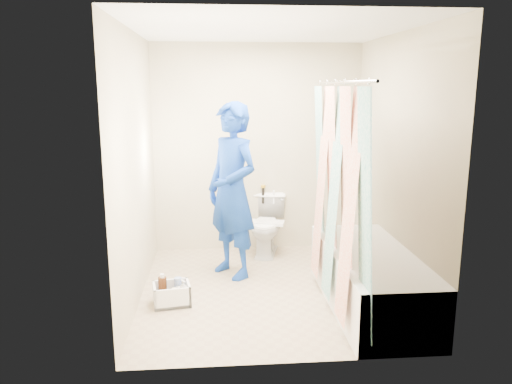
{
  "coord_description": "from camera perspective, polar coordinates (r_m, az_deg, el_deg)",
  "views": [
    {
      "loc": [
        -0.5,
        -4.47,
        1.92
      ],
      "look_at": [
        -0.1,
        0.25,
        0.91
      ],
      "focal_mm": 35.0,
      "sensor_mm": 36.0,
      "label": 1
    }
  ],
  "objects": [
    {
      "name": "toilet",
      "position": [
        5.8,
        1.26,
        -3.8
      ],
      "size": [
        0.53,
        0.74,
        0.68
      ],
      "primitive_type": "imported",
      "rotation": [
        0.0,
        0.0,
        -0.24
      ],
      "color": "silver",
      "rests_on": "ground"
    },
    {
      "name": "wall_right",
      "position": [
        4.83,
        15.85,
        2.99
      ],
      "size": [
        0.02,
        2.6,
        2.4
      ],
      "primitive_type": "cube",
      "color": "#C1B994",
      "rests_on": "ground"
    },
    {
      "name": "ceiling",
      "position": [
        4.52,
        1.63,
        18.12
      ],
      "size": [
        2.4,
        2.6,
        0.02
      ],
      "primitive_type": "cube",
      "color": "white",
      "rests_on": "wall_back"
    },
    {
      "name": "cleaning_caddy",
      "position": [
        4.62,
        -9.48,
        -11.51
      ],
      "size": [
        0.36,
        0.31,
        0.25
      ],
      "rotation": [
        0.0,
        0.0,
        0.17
      ],
      "color": "white",
      "rests_on": "ground"
    },
    {
      "name": "plumber",
      "position": [
        5.02,
        -2.73,
        0.13
      ],
      "size": [
        0.73,
        0.77,
        1.77
      ],
      "primitive_type": "imported",
      "rotation": [
        0.0,
        0.0,
        -0.91
      ],
      "color": "#1130AA",
      "rests_on": "ground"
    },
    {
      "name": "wall_left",
      "position": [
        4.58,
        -13.58,
        2.63
      ],
      "size": [
        0.02,
        2.6,
        2.4
      ],
      "primitive_type": "cube",
      "color": "#C1B994",
      "rests_on": "ground"
    },
    {
      "name": "wall_back",
      "position": [
        5.83,
        0.13,
        4.94
      ],
      "size": [
        2.4,
        0.02,
        2.4
      ],
      "primitive_type": "cube",
      "color": "#C1B994",
      "rests_on": "ground"
    },
    {
      "name": "shower_curtain",
      "position": [
        4.26,
        9.12,
        -0.32
      ],
      "size": [
        0.06,
        1.75,
        1.8
      ],
      "primitive_type": "cube",
      "color": "white",
      "rests_on": "curtain_rod"
    },
    {
      "name": "curtain_rod",
      "position": [
        4.17,
        9.55,
        12.27
      ],
      "size": [
        0.02,
        1.9,
        0.02
      ],
      "primitive_type": "cylinder",
      "rotation": [
        1.57,
        0.0,
        0.0
      ],
      "color": "silver",
      "rests_on": "wall_back"
    },
    {
      "name": "wall_front",
      "position": [
        3.28,
        4.03,
        -0.68
      ],
      "size": [
        2.4,
        0.02,
        2.4
      ],
      "primitive_type": "cube",
      "color": "#C1B994",
      "rests_on": "ground"
    },
    {
      "name": "tank_internals",
      "position": [
        5.9,
        1.14,
        -0.22
      ],
      "size": [
        0.16,
        0.07,
        0.22
      ],
      "color": "black",
      "rests_on": "toilet"
    },
    {
      "name": "floor",
      "position": [
        4.89,
        1.46,
        -11.12
      ],
      "size": [
        2.6,
        2.6,
        0.0
      ],
      "primitive_type": "plane",
      "color": "tan",
      "rests_on": "ground"
    },
    {
      "name": "tank_lid",
      "position": [
        5.68,
        1.12,
        -3.52
      ],
      "size": [
        0.45,
        0.28,
        0.03
      ],
      "primitive_type": "cube",
      "rotation": [
        0.0,
        0.0,
        -0.24
      ],
      "color": "white",
      "rests_on": "toilet"
    },
    {
      "name": "bathtub",
      "position": [
        4.57,
        12.88,
        -9.5
      ],
      "size": [
        0.7,
        1.75,
        0.5
      ],
      "color": "white",
      "rests_on": "ground"
    }
  ]
}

